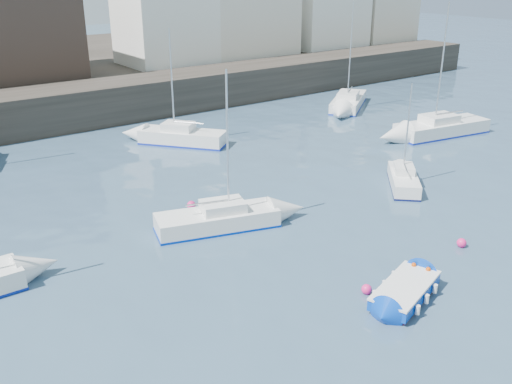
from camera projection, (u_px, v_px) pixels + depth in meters
water at (466, 340)px, 19.26m from camera, size 220.00×220.00×0.00m
quay_wall at (83, 104)px, 44.86m from camera, size 90.00×5.00×3.00m
land_strip at (19, 73)px, 58.35m from camera, size 90.00×32.00×2.80m
bldg_east_b at (322, 1)px, 64.39m from camera, size 11.88×11.88×9.95m
bldg_east_d at (164, 14)px, 53.58m from camera, size 11.14×11.14×8.95m
blue_dinghy at (405, 291)px, 21.42m from camera, size 3.80×2.50×0.67m
sailboat_b at (218, 219)px, 27.18m from camera, size 6.16×3.46×7.56m
sailboat_c at (403, 179)px, 32.32m from camera, size 4.06×4.18×5.81m
sailboat_d at (441, 127)px, 42.01m from camera, size 7.68×3.57×9.43m
sailboat_f at (182, 136)px, 39.90m from camera, size 5.32×5.96×7.90m
sailboat_g at (348, 101)px, 50.29m from camera, size 7.02×6.02×8.94m
buoy_near at (366, 293)px, 21.96m from camera, size 0.41×0.41×0.41m
buoy_mid at (461, 247)px, 25.57m from camera, size 0.43×0.43×0.43m
buoy_far at (191, 209)px, 29.51m from camera, size 0.46×0.46×0.46m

